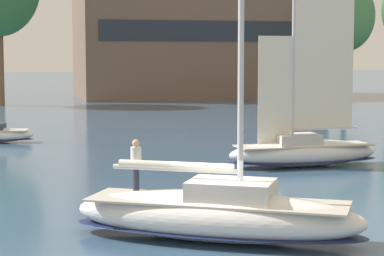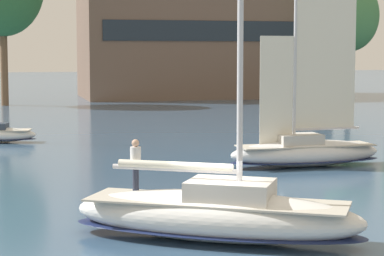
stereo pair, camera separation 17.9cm
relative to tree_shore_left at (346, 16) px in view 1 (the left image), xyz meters
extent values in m
plane|color=#385675|center=(-33.91, -61.07, -10.00)|extent=(400.00, 400.00, 0.00)
cube|color=brown|center=(-15.40, 11.29, -2.49)|extent=(30.29, 15.27, 15.02)
cube|color=#1E2833|center=(-15.40, 3.57, -1.73)|extent=(27.26, 0.10, 2.40)
cylinder|color=#4C3828|center=(0.00, 0.00, -6.14)|extent=(0.62, 0.62, 7.71)
ellipsoid|color=#477F47|center=(0.00, 0.00, 0.04)|extent=(6.94, 6.94, 8.48)
cylinder|color=brown|center=(-40.06, 0.44, -5.08)|extent=(0.79, 0.79, 9.84)
ellipsoid|color=white|center=(-33.91, -61.07, -9.23)|extent=(9.07, 6.76, 1.54)
ellipsoid|color=#19234C|center=(-33.91, -61.07, -9.65)|extent=(9.16, 6.83, 0.18)
cube|color=#BCB7A8|center=(-33.91, -61.07, -8.78)|extent=(7.93, 5.86, 0.06)
cube|color=beige|center=(-33.52, -61.30, -8.43)|extent=(3.08, 2.81, 0.63)
cylinder|color=silver|center=(-33.29, -61.44, -3.10)|extent=(0.18, 0.18, 11.29)
cylinder|color=silver|center=(-35.04, -60.41, -7.84)|extent=(3.58, 2.19, 0.15)
cylinder|color=silver|center=(-35.04, -60.41, -7.74)|extent=(3.28, 2.07, 0.25)
cylinder|color=#232838|center=(-36.09, -59.43, -8.32)|extent=(0.27, 0.27, 0.85)
cylinder|color=silver|center=(-36.09, -59.43, -7.57)|extent=(0.47, 0.47, 0.65)
sphere|color=tan|center=(-36.09, -59.43, -7.13)|extent=(0.24, 0.24, 0.24)
ellipsoid|color=silver|center=(-25.45, -47.81, -9.33)|extent=(7.93, 2.34, 1.34)
ellipsoid|color=#19234C|center=(-25.45, -47.81, -9.70)|extent=(8.01, 2.36, 0.16)
cube|color=#BCB7A8|center=(-25.45, -47.81, -8.93)|extent=(6.97, 1.97, 0.06)
cube|color=beige|center=(-25.85, -47.82, -8.62)|extent=(2.23, 1.58, 0.55)
cylinder|color=silver|center=(-26.09, -47.82, -3.97)|extent=(0.16, 0.16, 9.86)
cylinder|color=silver|center=(-24.31, -47.79, -8.11)|extent=(3.55, 0.19, 0.13)
cube|color=silver|center=(-24.45, -47.80, -4.06)|extent=(3.27, 0.08, 8.09)
cube|color=silver|center=(-27.05, -47.84, -6.19)|extent=(1.74, 0.05, 5.43)
camera|label=1|loc=(-40.22, -82.52, -4.28)|focal=70.00mm
camera|label=2|loc=(-40.05, -82.57, -4.28)|focal=70.00mm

